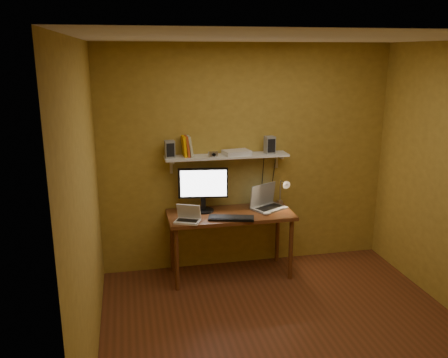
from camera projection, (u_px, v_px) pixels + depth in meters
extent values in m
cube|color=#622D19|center=(289.00, 335.00, 4.34)|extent=(3.40, 3.20, 0.02)
cube|color=silver|center=(301.00, 37.00, 3.66)|extent=(3.40, 3.20, 0.02)
cube|color=#AA8B34|center=(247.00, 158.00, 5.52)|extent=(3.40, 0.02, 2.60)
cube|color=#AA8B34|center=(401.00, 289.00, 2.48)|extent=(3.40, 0.02, 2.60)
cube|color=#AA8B34|center=(85.00, 212.00, 3.66)|extent=(0.02, 3.20, 2.60)
cube|color=#5F3116|center=(230.00, 215.00, 5.30)|extent=(1.40, 0.60, 0.04)
cylinder|color=#5F3116|center=(177.00, 260.00, 5.05)|extent=(0.05, 0.05, 0.71)
cylinder|color=#5F3116|center=(291.00, 250.00, 5.30)|extent=(0.05, 0.05, 0.71)
cylinder|color=#5F3116|center=(172.00, 242.00, 5.50)|extent=(0.05, 0.05, 0.71)
cylinder|color=#5F3116|center=(277.00, 234.00, 5.75)|extent=(0.05, 0.05, 0.71)
cube|color=silver|center=(227.00, 156.00, 5.32)|extent=(1.40, 0.25, 0.02)
cube|color=silver|center=(171.00, 165.00, 5.32)|extent=(0.03, 0.03, 0.18)
cube|color=silver|center=(276.00, 160.00, 5.57)|extent=(0.03, 0.03, 0.18)
cylinder|color=black|center=(203.00, 210.00, 5.36)|extent=(0.26, 0.26, 0.02)
cube|color=black|center=(203.00, 203.00, 5.34)|extent=(0.06, 0.05, 0.17)
cube|color=black|center=(203.00, 183.00, 5.28)|extent=(0.55, 0.11, 0.34)
cube|color=white|center=(203.00, 183.00, 5.26)|extent=(0.51, 0.07, 0.30)
cube|color=gray|center=(269.00, 208.00, 5.44)|extent=(0.45, 0.40, 0.02)
cube|color=black|center=(269.00, 207.00, 5.43)|extent=(0.34, 0.27, 0.00)
cube|color=gray|center=(263.00, 194.00, 5.48)|extent=(0.35, 0.21, 0.26)
cube|color=#172949|center=(263.00, 194.00, 5.48)|extent=(0.30, 0.18, 0.22)
cube|color=silver|center=(187.00, 221.00, 5.01)|extent=(0.31, 0.27, 0.02)
cube|color=black|center=(187.00, 220.00, 5.01)|extent=(0.24, 0.18, 0.00)
cube|color=silver|center=(189.00, 211.00, 5.04)|extent=(0.26, 0.17, 0.17)
cube|color=black|center=(189.00, 211.00, 5.04)|extent=(0.23, 0.14, 0.14)
cube|color=black|center=(231.00, 218.00, 5.10)|extent=(0.52, 0.29, 0.03)
ellipsoid|color=silver|center=(267.00, 213.00, 5.24)|extent=(0.10, 0.07, 0.03)
cube|color=silver|center=(280.00, 204.00, 5.66)|extent=(0.05, 0.06, 0.08)
cylinder|color=silver|center=(280.00, 192.00, 5.62)|extent=(0.02, 0.02, 0.28)
cylinder|color=silver|center=(283.00, 182.00, 5.51)|extent=(0.01, 0.16, 0.01)
cone|color=silver|center=(285.00, 184.00, 5.43)|extent=(0.09, 0.09, 0.09)
sphere|color=#FFE0A5|center=(286.00, 184.00, 5.41)|extent=(0.04, 0.04, 0.04)
cube|color=gray|center=(170.00, 149.00, 5.16)|extent=(0.11, 0.11, 0.19)
cube|color=gray|center=(270.00, 145.00, 5.38)|extent=(0.12, 0.12, 0.20)
cube|color=#F0A405|center=(184.00, 146.00, 5.21)|extent=(0.05, 0.16, 0.23)
cube|color=#AE4216|center=(187.00, 146.00, 5.21)|extent=(0.06, 0.16, 0.23)
cube|color=#BABC95|center=(190.00, 146.00, 5.22)|extent=(0.07, 0.16, 0.23)
cube|color=silver|center=(213.00, 154.00, 5.20)|extent=(0.11, 0.06, 0.06)
cylinder|color=black|center=(213.00, 155.00, 5.18)|extent=(0.04, 0.03, 0.04)
cube|color=silver|center=(237.00, 152.00, 5.33)|extent=(0.33, 0.25, 0.05)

